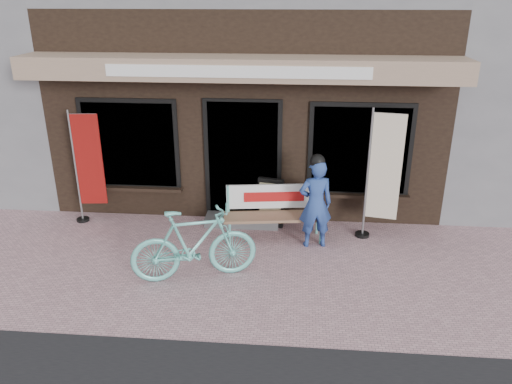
# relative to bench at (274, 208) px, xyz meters

# --- Properties ---
(ground) EXTENTS (70.00, 70.00, 0.00)m
(ground) POSITION_rel_bench_xyz_m (-0.59, -1.29, -0.53)
(ground) COLOR #C2949C
(ground) RESTS_ON ground
(storefront) EXTENTS (7.00, 6.77, 6.00)m
(storefront) POSITION_rel_bench_xyz_m (-0.59, 3.67, 2.46)
(storefront) COLOR black
(storefront) RESTS_ON ground
(bench) EXTENTS (1.71, 0.65, 0.91)m
(bench) POSITION_rel_bench_xyz_m (0.00, 0.00, 0.00)
(bench) COLOR #69CEC4
(bench) RESTS_ON ground
(person) EXTENTS (0.59, 0.45, 1.56)m
(person) POSITION_rel_bench_xyz_m (0.66, -0.24, 0.24)
(person) COLOR #29448D
(person) RESTS_ON ground
(bicycle) EXTENTS (1.86, 1.01, 1.08)m
(bicycle) POSITION_rel_bench_xyz_m (-1.07, -1.38, 0.01)
(bicycle) COLOR #69CEC4
(bicycle) RESTS_ON ground
(nobori_red) EXTENTS (0.60, 0.24, 2.03)m
(nobori_red) POSITION_rel_bench_xyz_m (-3.28, 0.36, 0.52)
(nobori_red) COLOR gray
(nobori_red) RESTS_ON ground
(nobori_cream) EXTENTS (0.66, 0.28, 2.21)m
(nobori_cream) POSITION_rel_bench_xyz_m (1.71, 0.12, 0.61)
(nobori_cream) COLOR gray
(nobori_cream) RESTS_ON ground
(menu_stand) EXTENTS (0.45, 0.18, 0.90)m
(menu_stand) POSITION_rel_bench_xyz_m (-0.08, 0.41, -0.07)
(menu_stand) COLOR black
(menu_stand) RESTS_ON ground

